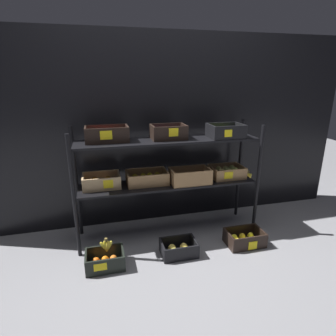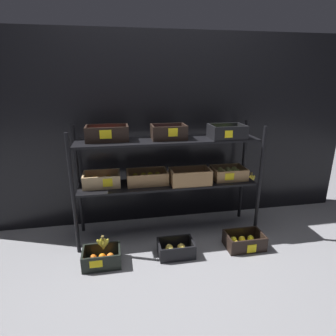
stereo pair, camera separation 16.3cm
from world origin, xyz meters
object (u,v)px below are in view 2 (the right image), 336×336
(crate_ground_tangerine, at_px, (102,259))
(banana_bunch_loose, at_px, (103,243))
(crate_ground_apple_gold, at_px, (176,250))
(crate_ground_lemon, at_px, (244,242))
(display_rack, at_px, (168,163))

(crate_ground_tangerine, xyz_separation_m, banana_bunch_loose, (0.02, 0.00, 0.14))
(crate_ground_apple_gold, xyz_separation_m, crate_ground_lemon, (0.63, 0.00, 0.00))
(crate_ground_apple_gold, relative_size, crate_ground_lemon, 0.91)
(crate_ground_tangerine, relative_size, crate_ground_apple_gold, 1.00)
(display_rack, relative_size, crate_ground_lemon, 5.24)
(crate_ground_tangerine, bearing_deg, banana_bunch_loose, 3.51)
(crate_ground_apple_gold, bearing_deg, display_rack, 89.55)
(crate_ground_apple_gold, distance_m, banana_bunch_loose, 0.62)
(crate_ground_apple_gold, height_order, crate_ground_lemon, crate_ground_lemon)
(banana_bunch_loose, bearing_deg, crate_ground_tangerine, -176.49)
(display_rack, bearing_deg, banana_bunch_loose, -146.71)
(crate_ground_apple_gold, bearing_deg, banana_bunch_loose, -178.65)
(crate_ground_tangerine, height_order, banana_bunch_loose, banana_bunch_loose)
(crate_ground_tangerine, height_order, crate_ground_lemon, same)
(crate_ground_apple_gold, bearing_deg, crate_ground_tangerine, -178.58)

